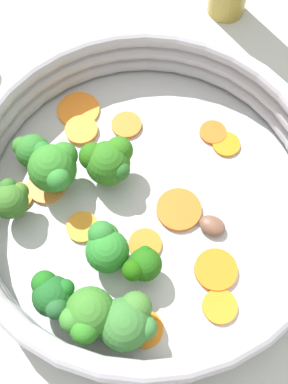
{
  "coord_description": "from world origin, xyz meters",
  "views": [
    {
      "loc": [
        0.18,
        0.0,
        0.43
      ],
      "look_at": [
        0.0,
        0.0,
        0.03
      ],
      "focal_mm": 42.0,
      "sensor_mm": 36.0,
      "label": 1
    }
  ],
  "objects_px": {
    "carrot_slice_3": "(214,270)",
    "broccoli_floret_0": "(51,295)",
    "carrot_slice_5": "(218,306)",
    "carrot_slice_8": "(80,130)",
    "carrot_slice_7": "(125,125)",
    "broccoli_floret_5": "(104,246)",
    "broccoli_floret_4": "(53,168)",
    "carrot_slice_1": "(140,244)",
    "broccoli_floret_7": "(86,315)",
    "carrot_slice_4": "(177,210)",
    "broccoli_floret_8": "(126,322)",
    "broccoli_floret_6": "(106,161)",
    "carrot_slice_6": "(17,194)",
    "carrot_slice_9": "(81,227)",
    "skillet": "(144,201)",
    "carrot_slice_0": "(45,186)",
    "carrot_slice_12": "(225,144)",
    "broccoli_floret_1": "(10,199)",
    "carrot_slice_10": "(211,133)",
    "mushroom_piece_0": "(211,226)",
    "carrot_slice_2": "(77,110)",
    "broccoli_floret_2": "(32,151)",
    "carrot_slice_11": "(147,329)",
    "broccoli_floret_3": "(139,265)"
  },
  "relations": [
    {
      "from": "broccoli_floret_4",
      "to": "carrot_slice_3",
      "type": "bearing_deg",
      "value": 59.55
    },
    {
      "from": "carrot_slice_6",
      "to": "carrot_slice_12",
      "type": "relative_size",
      "value": 1.02
    },
    {
      "from": "carrot_slice_6",
      "to": "broccoli_floret_1",
      "type": "relative_size",
      "value": 0.64
    },
    {
      "from": "carrot_slice_9",
      "to": "broccoli_floret_2",
      "type": "distance_m",
      "value": 0.09
    },
    {
      "from": "skillet",
      "to": "broccoli_floret_8",
      "type": "height_order",
      "value": "broccoli_floret_8"
    },
    {
      "from": "carrot_slice_7",
      "to": "broccoli_floret_5",
      "type": "height_order",
      "value": "broccoli_floret_5"
    },
    {
      "from": "broccoli_floret_0",
      "to": "broccoli_floret_2",
      "type": "xyz_separation_m",
      "value": [
        -0.14,
        -0.03,
        -0.0
      ]
    },
    {
      "from": "carrot_slice_7",
      "to": "carrot_slice_5",
      "type": "bearing_deg",
      "value": 24.84
    },
    {
      "from": "broccoli_floret_0",
      "to": "broccoli_floret_1",
      "type": "relative_size",
      "value": 0.99
    },
    {
      "from": "broccoli_floret_6",
      "to": "carrot_slice_12",
      "type": "bearing_deg",
      "value": 107.0
    },
    {
      "from": "carrot_slice_2",
      "to": "broccoli_floret_2",
      "type": "distance_m",
      "value": 0.08
    },
    {
      "from": "broccoli_floret_7",
      "to": "carrot_slice_4",
      "type": "bearing_deg",
      "value": 143.26
    },
    {
      "from": "broccoli_floret_3",
      "to": "broccoli_floret_7",
      "type": "relative_size",
      "value": 0.8
    },
    {
      "from": "carrot_slice_7",
      "to": "carrot_slice_10",
      "type": "distance_m",
      "value": 0.09
    },
    {
      "from": "carrot_slice_4",
      "to": "broccoli_floret_2",
      "type": "relative_size",
      "value": 1.05
    },
    {
      "from": "carrot_slice_0",
      "to": "broccoli_floret_8",
      "type": "height_order",
      "value": "broccoli_floret_8"
    },
    {
      "from": "carrot_slice_10",
      "to": "mushroom_piece_0",
      "type": "height_order",
      "value": "mushroom_piece_0"
    },
    {
      "from": "carrot_slice_3",
      "to": "carrot_slice_11",
      "type": "xyz_separation_m",
      "value": [
        0.05,
        -0.06,
        -0.0
      ]
    },
    {
      "from": "carrot_slice_5",
      "to": "carrot_slice_8",
      "type": "bearing_deg",
      "value": -143.39
    },
    {
      "from": "skillet",
      "to": "broccoli_floret_7",
      "type": "xyz_separation_m",
      "value": [
        0.12,
        -0.05,
        0.04
      ]
    },
    {
      "from": "carrot_slice_8",
      "to": "broccoli_floret_1",
      "type": "distance_m",
      "value": 0.11
    },
    {
      "from": "carrot_slice_1",
      "to": "broccoli_floret_7",
      "type": "height_order",
      "value": "broccoli_floret_7"
    },
    {
      "from": "carrot_slice_3",
      "to": "broccoli_floret_2",
      "type": "xyz_separation_m",
      "value": [
        -0.11,
        -0.18,
        0.02
      ]
    },
    {
      "from": "carrot_slice_5",
      "to": "broccoli_floret_4",
      "type": "relative_size",
      "value": 0.57
    },
    {
      "from": "broccoli_floret_0",
      "to": "broccoli_floret_5",
      "type": "xyz_separation_m",
      "value": [
        -0.04,
        0.04,
        -0.0
      ]
    },
    {
      "from": "carrot_slice_4",
      "to": "broccoli_floret_3",
      "type": "bearing_deg",
      "value": -30.37
    },
    {
      "from": "carrot_slice_7",
      "to": "broccoli_floret_4",
      "type": "xyz_separation_m",
      "value": [
        0.07,
        -0.07,
        0.03
      ]
    },
    {
      "from": "broccoli_floret_0",
      "to": "broccoli_floret_4",
      "type": "height_order",
      "value": "broccoli_floret_4"
    },
    {
      "from": "carrot_slice_6",
      "to": "carrot_slice_9",
      "type": "distance_m",
      "value": 0.08
    },
    {
      "from": "carrot_slice_11",
      "to": "broccoli_floret_5",
      "type": "height_order",
      "value": "broccoli_floret_5"
    },
    {
      "from": "carrot_slice_4",
      "to": "broccoli_floret_8",
      "type": "height_order",
      "value": "broccoli_floret_8"
    },
    {
      "from": "carrot_slice_2",
      "to": "carrot_slice_4",
      "type": "xyz_separation_m",
      "value": [
        0.12,
        0.11,
        0.0
      ]
    },
    {
      "from": "carrot_slice_5",
      "to": "broccoli_floret_5",
      "type": "distance_m",
      "value": 0.12
    },
    {
      "from": "broccoli_floret_1",
      "to": "broccoli_floret_8",
      "type": "relative_size",
      "value": 0.94
    },
    {
      "from": "carrot_slice_9",
      "to": "carrot_slice_8",
      "type": "bearing_deg",
      "value": -175.68
    },
    {
      "from": "skillet",
      "to": "carrot_slice_7",
      "type": "relative_size",
      "value": 10.16
    },
    {
      "from": "carrot_slice_3",
      "to": "broccoli_floret_0",
      "type": "distance_m",
      "value": 0.15
    },
    {
      "from": "carrot_slice_8",
      "to": "broccoli_floret_6",
      "type": "xyz_separation_m",
      "value": [
        0.05,
        0.03,
        0.03
      ]
    },
    {
      "from": "broccoli_floret_3",
      "to": "mushroom_piece_0",
      "type": "xyz_separation_m",
      "value": [
        -0.05,
        0.07,
        -0.02
      ]
    },
    {
      "from": "carrot_slice_4",
      "to": "carrot_slice_8",
      "type": "bearing_deg",
      "value": -131.58
    },
    {
      "from": "carrot_slice_4",
      "to": "carrot_slice_5",
      "type": "relative_size",
      "value": 1.41
    },
    {
      "from": "carrot_slice_2",
      "to": "broccoli_floret_5",
      "type": "distance_m",
      "value": 0.17
    },
    {
      "from": "carrot_slice_12",
      "to": "broccoli_floret_4",
      "type": "relative_size",
      "value": 0.52
    },
    {
      "from": "carrot_slice_11",
      "to": "carrot_slice_6",
      "type": "bearing_deg",
      "value": -134.68
    },
    {
      "from": "skillet",
      "to": "carrot_slice_8",
      "type": "distance_m",
      "value": 0.11
    },
    {
      "from": "carrot_slice_10",
      "to": "mushroom_piece_0",
      "type": "relative_size",
      "value": 1.1
    },
    {
      "from": "carrot_slice_0",
      "to": "broccoli_floret_8",
      "type": "bearing_deg",
      "value": 32.35
    },
    {
      "from": "skillet",
      "to": "carrot_slice_5",
      "type": "relative_size",
      "value": 10.43
    },
    {
      "from": "carrot_slice_0",
      "to": "carrot_slice_2",
      "type": "height_order",
      "value": "carrot_slice_0"
    },
    {
      "from": "carrot_slice_9",
      "to": "carrot_slice_1",
      "type": "bearing_deg",
      "value": 73.58
    }
  ]
}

